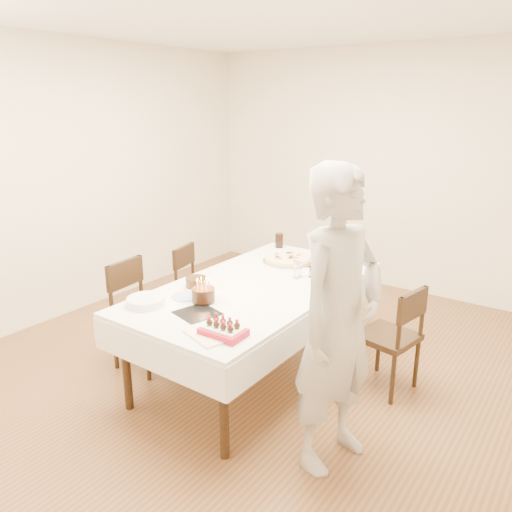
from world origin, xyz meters
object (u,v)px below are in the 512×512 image
Objects in this scene: dining_table at (256,329)px; chair_left_dessert at (145,315)px; cola_glass at (279,241)px; strawberry_box at (223,330)px; chair_left_savory at (200,287)px; pizza_white at (288,260)px; pasta_bowl at (333,269)px; layer_cake at (196,283)px; birthday_cake at (203,290)px; taper_candle at (313,260)px; pizza_pepperoni at (331,267)px; chair_right_savory at (387,337)px; person at (339,322)px.

chair_left_dessert is at bearing -151.62° from dining_table.
cola_glass reaches higher than strawberry_box.
chair_left_savory is 2.96× the size of strawberry_box.
pasta_bowl is (0.48, -0.09, 0.03)m from pizza_white.
cola_glass reaches higher than pizza_white.
birthday_cake is (0.23, -0.18, 0.05)m from layer_cake.
taper_candle reaches higher than layer_cake.
dining_table is 10.52× the size of layer_cake.
cola_glass is (-0.72, 0.30, 0.05)m from pizza_pepperoni.
dining_table is 13.17× the size of birthday_cake.
birthday_cake reaches higher than pizza_pepperoni.
pasta_bowl is 2.20× the size of cola_glass.
chair_left_dessert reaches higher than pizza_white.
pasta_bowl is (-0.55, 0.14, 0.39)m from chair_right_savory.
pasta_bowl is 1.36m from strawberry_box.
strawberry_box is (0.05, -1.48, 0.01)m from pizza_pepperoni.
chair_left_dessert is 3.09× the size of taper_candle.
taper_candle is (-0.66, 0.02, 0.47)m from chair_right_savory.
chair_left_savory is at bearing -131.89° from cola_glass.
person is 4.02× the size of pizza_white.
taper_candle reaches higher than pizza_pepperoni.
person reaches higher than pasta_bowl.
chair_right_savory is at bearing -1.62° from taper_candle.
dining_table is 2.41× the size of chair_left_dessert.
taper_candle is (-0.71, 0.95, -0.01)m from person.
pizza_pepperoni is (-0.63, 0.27, 0.35)m from chair_right_savory.
pasta_bowl is 0.90m from cola_glass.
pasta_bowl is at bearing 55.37° from dining_table.
person reaches higher than layer_cake.
cola_glass is at bearing -109.81° from chair_left_dessert.
taper_candle reaches higher than chair_right_savory.
pasta_bowl is at bearing -57.38° from pizza_pepperoni.
dining_table is at bearing -113.88° from pizza_pepperoni.
cola_glass is (-1.39, 1.50, -0.08)m from person.
pasta_bowl is at bearing 175.90° from chair_right_savory.
pizza_pepperoni is 0.15m from pasta_bowl.
pizza_pepperoni is 0.28m from taper_candle.
dining_table is 2.68× the size of chair_left_savory.
cola_glass reaches higher than chair_left_savory.
pizza_pepperoni is at bearing -22.84° from cola_glass.
taper_candle is (0.37, -0.21, 0.12)m from pizza_white.
cola_glass is 0.85× the size of birthday_cake.
layer_cake is (0.09, -1.28, -0.03)m from cola_glass.
chair_right_savory is 5.16× the size of birthday_cake.
chair_left_dessert is at bearing 175.16° from birthday_cake.
chair_left_savory is 1.30m from taper_candle.
dining_table is 0.72m from taper_candle.
chair_right_savory is 0.69m from pasta_bowl.
strawberry_box is (0.67, -0.50, -0.01)m from layer_cake.
layer_cake is (-0.70, -0.86, -0.01)m from pasta_bowl.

